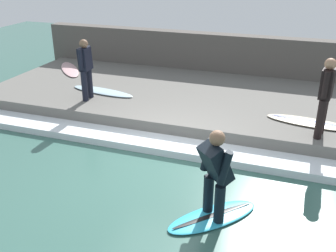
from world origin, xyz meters
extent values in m
plane|color=#386056|center=(0.00, 0.00, 0.00)|extent=(28.00, 28.00, 0.00)
cube|color=#66635E|center=(3.33, 0.00, 0.21)|extent=(4.40, 11.77, 0.42)
cube|color=#544F49|center=(5.78, 0.00, 0.79)|extent=(0.50, 12.36, 1.59)
cube|color=silver|center=(0.77, 0.00, 0.08)|extent=(0.73, 11.18, 0.16)
ellipsoid|color=#2DADD1|center=(-1.29, -1.37, 0.03)|extent=(1.56, 1.51, 0.06)
ellipsoid|color=black|center=(-1.29, -1.37, 0.06)|extent=(1.16, 1.09, 0.01)
cylinder|color=black|center=(-1.18, -1.26, 0.38)|extent=(0.17, 0.17, 0.64)
cylinder|color=black|center=(-1.39, -1.49, 0.38)|extent=(0.17, 0.17, 0.64)
cube|color=black|center=(-1.29, -1.37, 1.01)|extent=(0.63, 0.62, 0.67)
sphere|color=#846047|center=(-1.29, -1.37, 1.44)|extent=(0.24, 0.24, 0.24)
cylinder|color=black|center=(-1.13, -1.20, 1.05)|extent=(0.12, 0.22, 0.57)
cylinder|color=black|center=(-1.45, -1.54, 1.05)|extent=(0.12, 0.22, 0.57)
cylinder|color=black|center=(2.13, 2.75, 0.81)|extent=(0.15, 0.15, 0.78)
cylinder|color=black|center=(1.85, 2.74, 0.81)|extent=(0.15, 0.15, 0.78)
cube|color=black|center=(1.99, 2.75, 1.48)|extent=(0.38, 0.26, 0.58)
sphere|color=#846047|center=(1.99, 2.75, 1.86)|extent=(0.22, 0.22, 0.22)
cylinder|color=black|center=(2.20, 2.76, 1.51)|extent=(0.11, 0.12, 0.50)
cylinder|color=black|center=(1.78, 2.74, 1.51)|extent=(0.11, 0.12, 0.50)
ellipsoid|color=silver|center=(2.58, 2.65, 0.45)|extent=(0.75, 1.98, 0.06)
cylinder|color=black|center=(1.77, -2.94, 0.84)|extent=(0.16, 0.16, 0.84)
cylinder|color=black|center=(1.48, -2.89, 0.84)|extent=(0.16, 0.16, 0.84)
cube|color=black|center=(1.62, -2.92, 1.55)|extent=(0.42, 0.29, 0.59)
sphere|color=#A87A5B|center=(1.62, -2.92, 1.95)|extent=(0.23, 0.23, 0.23)
cylinder|color=black|center=(1.84, -2.95, 1.59)|extent=(0.11, 0.11, 0.52)
cylinder|color=black|center=(1.41, -2.88, 1.59)|extent=(0.11, 0.11, 0.52)
ellipsoid|color=beige|center=(2.22, -2.75, 0.45)|extent=(0.78, 1.98, 0.06)
ellipsoid|color=navy|center=(2.22, -2.75, 0.48)|extent=(0.33, 1.77, 0.01)
ellipsoid|color=beige|center=(4.18, 4.69, 0.45)|extent=(1.74, 1.59, 0.06)
camera|label=1|loc=(-6.41, -2.41, 3.94)|focal=42.00mm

